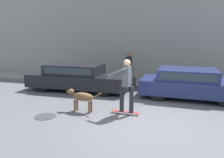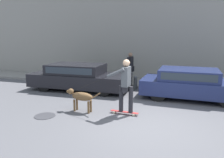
# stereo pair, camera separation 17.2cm
# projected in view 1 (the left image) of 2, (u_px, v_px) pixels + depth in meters

# --- Properties ---
(ground_plane) EXTENTS (36.00, 36.00, 0.00)m
(ground_plane) POSITION_uv_depth(u_px,v_px,m) (151.00, 126.00, 6.09)
(ground_plane) COLOR #545459
(back_wall) EXTENTS (32.00, 0.30, 4.90)m
(back_wall) POSITION_uv_depth(u_px,v_px,m) (166.00, 37.00, 11.74)
(back_wall) COLOR gray
(back_wall) RESTS_ON ground_plane
(sidewalk_curb) EXTENTS (30.00, 1.90, 0.12)m
(sidewalk_curb) POSITION_uv_depth(u_px,v_px,m) (163.00, 84.00, 11.14)
(sidewalk_curb) COLOR gray
(sidewalk_curb) RESTS_ON ground_plane
(parked_car_0) EXTENTS (4.61, 1.82, 1.21)m
(parked_car_0) POSITION_uv_depth(u_px,v_px,m) (78.00, 77.00, 10.11)
(parked_car_0) COLOR black
(parked_car_0) RESTS_ON ground_plane
(parked_car_1) EXTENTS (3.98, 1.99, 1.19)m
(parked_car_1) POSITION_uv_depth(u_px,v_px,m) (190.00, 83.00, 8.77)
(parked_car_1) COLOR black
(parked_car_1) RESTS_ON ground_plane
(dog) EXTENTS (1.25, 0.36, 0.74)m
(dog) POSITION_uv_depth(u_px,v_px,m) (82.00, 97.00, 7.17)
(dog) COLOR brown
(dog) RESTS_ON ground_plane
(skateboarder) EXTENTS (2.29, 0.57, 1.77)m
(skateboarder) POSITION_uv_depth(u_px,v_px,m) (126.00, 83.00, 6.83)
(skateboarder) COLOR beige
(skateboarder) RESTS_ON ground_plane
(pedestrian_with_bag) EXTENTS (0.28, 0.65, 1.52)m
(pedestrian_with_bag) POSITION_uv_depth(u_px,v_px,m) (129.00, 65.00, 11.44)
(pedestrian_with_bag) COLOR #28282D
(pedestrian_with_bag) RESTS_ON sidewalk_curb
(manhole_cover) EXTENTS (0.65, 0.65, 0.01)m
(manhole_cover) POSITION_uv_depth(u_px,v_px,m) (45.00, 116.00, 6.80)
(manhole_cover) COLOR #38383D
(manhole_cover) RESTS_ON ground_plane
(fire_hydrant) EXTENTS (0.18, 0.18, 0.65)m
(fire_hydrant) POSITION_uv_depth(u_px,v_px,m) (134.00, 82.00, 10.30)
(fire_hydrant) COLOR #4C5156
(fire_hydrant) RESTS_ON ground_plane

